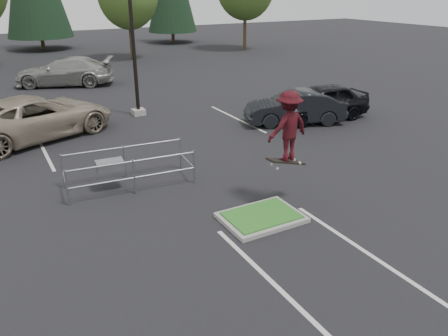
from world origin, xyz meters
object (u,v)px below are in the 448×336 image
car_far_silver (66,71)px  cart_corral (115,167)px  light_pole (131,20)px  car_r_charc (295,108)px  skateboarder (288,127)px  car_r_black (320,102)px  car_l_tan (34,118)px

car_far_silver → cart_corral: bearing=16.9°
light_pole → car_r_charc: bearing=-39.8°
skateboarder → car_r_black: bearing=-140.8°
car_r_charc → car_far_silver: 16.10m
cart_corral → car_l_tan: bearing=108.3°
car_r_black → cart_corral: bearing=-70.9°
car_far_silver → skateboarder: bearing=29.4°
skateboarder → car_l_tan: 11.60m
skateboarder → car_r_black: (6.80, 6.41, -1.52)m
car_far_silver → car_r_charc: bearing=51.4°
skateboarder → car_r_charc: 8.47m
car_r_black → car_far_silver: car_far_silver is taller
light_pole → car_r_black: 9.75m
cart_corral → car_r_black: (10.95, 2.96, 0.14)m
car_l_tan → light_pole: bearing=-94.7°
light_pole → car_far_silver: 9.98m
car_r_black → car_far_silver: size_ratio=0.81×
car_r_black → car_l_tan: bearing=-102.0°
car_r_charc → car_far_silver: bearing=-130.2°
car_r_charc → car_r_black: size_ratio=0.93×
car_r_charc → car_r_black: car_r_black is taller
cart_corral → car_far_silver: 17.17m
light_pole → car_l_tan: bearing=-164.2°
car_r_black → car_r_charc: bearing=-86.0°
light_pole → car_l_tan: size_ratio=1.55×
light_pole → car_r_black: (7.50, -5.00, -3.71)m
car_l_tan → car_r_charc: car_l_tan is taller
light_pole → skateboarder: 11.64m
light_pole → car_r_charc: light_pole is taller
light_pole → cart_corral: size_ratio=2.45×
skateboarder → light_pole: bearing=-90.6°
car_l_tan → skateboarder: bearing=-170.8°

